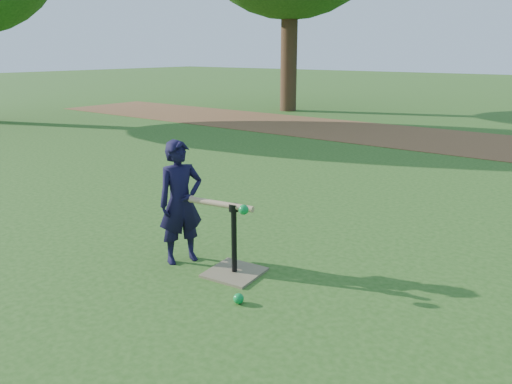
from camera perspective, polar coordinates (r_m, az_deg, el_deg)
The scene contains 6 objects.
ground at distance 4.49m, azimuth -3.75°, elevation -8.00°, with size 80.00×80.00×0.00m, color #285116.
dirt_strip at distance 11.07m, azimuth 22.70°, elevation 5.26°, with size 24.00×3.00×0.01m, color brown.
child at distance 4.38m, azimuth -8.61°, elevation -1.17°, with size 0.40×0.26×1.09m, color black.
wiffle_ball_ground at distance 3.79m, azimuth -2.01°, elevation -12.08°, with size 0.08×0.08×0.08m, color #0C8B36.
batting_tee at distance 4.22m, azimuth -2.49°, elevation -7.95°, with size 0.47×0.47×0.61m.
swing_action at distance 4.08m, azimuth -3.89°, elevation -1.47°, with size 0.66×0.18×0.10m.
Camera 1 is at (2.72, -3.08, 1.82)m, focal length 35.00 mm.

